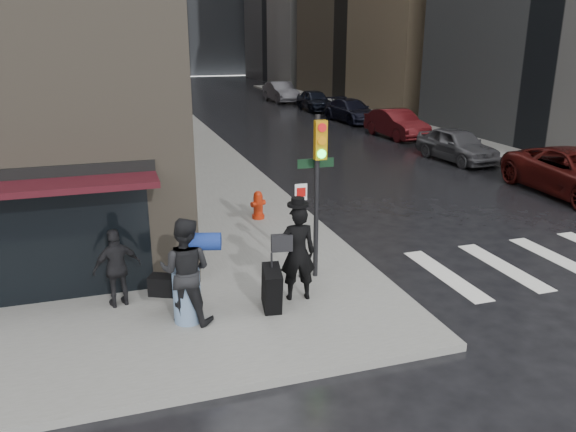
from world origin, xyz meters
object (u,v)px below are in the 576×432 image
Objects in this scene: parked_car_1 at (457,145)px; parked_car_4 at (315,100)px; parked_car_2 at (396,124)px; parked_car_3 at (351,111)px; man_overcoat at (292,259)px; man_jeans at (185,271)px; man_greycoat at (117,268)px; parked_car_5 at (281,92)px; fire_hydrant at (258,206)px; traffic_light at (317,176)px.

parked_car_4 reaches higher than parked_car_1.
parked_car_2 is 0.93× the size of parked_car_3.
man_overcoat reaches higher than man_jeans.
man_jeans is at bearing 124.06° from man_greycoat.
parked_car_1 is at bearing -90.56° from parked_car_5.
man_greycoat is 32.63m from parked_car_4.
man_overcoat is at bearing -139.70° from parked_car_1.
fire_hydrant is 0.18× the size of parked_car_2.
man_greycoat reaches higher than parked_car_2.
parked_car_1 is at bearing 46.60° from traffic_light.
parked_car_5 reaches higher than parked_car_2.
traffic_light reaches higher than parked_car_1.
man_jeans is 1.27× the size of man_greycoat.
parked_car_3 is 1.12× the size of parked_car_4.
parked_car_5 is at bearing 71.78° from fire_hydrant.
parked_car_2 is (13.82, 17.64, -0.41)m from man_jeans.
parked_car_3 is 0.98× the size of parked_car_5.
parked_car_5 is (-0.74, 6.23, 0.08)m from parked_car_4.
parked_car_1 is at bearing -158.98° from man_greycoat.
man_overcoat is 26.43m from parked_car_3.
man_overcoat is 1.36× the size of man_greycoat.
man_overcoat reaches higher than parked_car_1.
man_greycoat is (-1.19, 1.06, -0.22)m from man_jeans.
parked_car_4 is (10.84, 24.44, 0.23)m from fire_hydrant.
parked_car_4 is (-0.19, 6.23, 0.04)m from parked_car_3.
parked_car_4 is at bearing -131.42° from man_greycoat.
parked_car_4 is 6.27m from parked_car_5.
parked_car_2 is (15.01, 16.58, -0.19)m from man_greycoat.
parked_car_4 is (-0.10, 12.45, -0.00)m from parked_car_2.
parked_car_3 reaches higher than fire_hydrant.
parked_car_1 is at bearing -97.70° from parked_car_3.
fire_hydrant is at bearing -113.05° from parked_car_4.
traffic_light reaches higher than parked_car_2.
man_greycoat reaches higher than fire_hydrant.
man_jeans is 2.44× the size of fire_hydrant.
man_greycoat is at bearing -149.19° from parked_car_1.
parked_car_3 is (10.92, 22.71, -1.75)m from traffic_light.
traffic_light is at bearing -109.47° from parked_car_4.
traffic_light is 19.80m from parked_car_2.
parked_car_4 is at bearing 86.14° from parked_car_3.
traffic_light is 0.78× the size of parked_car_2.
man_greycoat is at bearing -113.54° from parked_car_5.
man_overcoat is at bearing -122.05° from parked_car_3.
man_jeans is at bearing -116.93° from fire_hydrant.
parked_car_3 is at bearing 58.80° from fire_hydrant.
parked_car_1 is 6.24m from parked_car_2.
parked_car_2 is 1.04× the size of parked_car_4.
parked_car_5 is at bearing 88.68° from parked_car_3.
man_jeans reaches higher than parked_car_2.
man_greycoat is 22.36m from parked_car_2.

